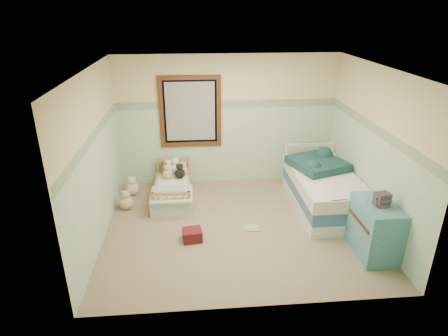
{
  "coord_description": "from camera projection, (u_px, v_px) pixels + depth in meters",
  "views": [
    {
      "loc": [
        -0.68,
        -5.3,
        3.31
      ],
      "look_at": [
        -0.19,
        0.35,
        0.88
      ],
      "focal_mm": 30.78,
      "sensor_mm": 36.0,
      "label": 1
    }
  ],
  "objects": [
    {
      "name": "twin_boxspring",
      "position": [
        323.0,
        191.0,
        6.64
      ],
      "size": [
        0.96,
        1.93,
        0.22
      ],
      "primitive_type": "cube",
      "color": "navy",
      "rests_on": "twin_bed_frame"
    },
    {
      "name": "patchwork_quilt",
      "position": [
        172.0,
        194.0,
        6.6
      ],
      "size": [
        0.71,
        0.66,
        0.03
      ],
      "primitive_type": "cube",
      "color": "#7EA6BB",
      "rests_on": "toddler_mattress"
    },
    {
      "name": "floor_book",
      "position": [
        251.0,
        228.0,
        6.14
      ],
      "size": [
        0.28,
        0.24,
        0.02
      ],
      "primitive_type": "cube",
      "rotation": [
        0.0,
        0.0,
        -0.21
      ],
      "color": "yellow",
      "rests_on": "floor"
    },
    {
      "name": "extra_plush_0",
      "position": [
        169.0,
        169.0,
        7.39
      ],
      "size": [
        0.19,
        0.19,
        0.19
      ],
      "primitive_type": "sphere",
      "color": "white",
      "rests_on": "toddler_mattress"
    },
    {
      "name": "wall_left",
      "position": [
        95.0,
        159.0,
        5.55
      ],
      "size": [
        0.04,
        3.6,
        2.5
      ],
      "primitive_type": "cube",
      "color": "beige",
      "rests_on": "floor"
    },
    {
      "name": "floor",
      "position": [
        237.0,
        227.0,
        6.22
      ],
      "size": [
        4.2,
        3.6,
        0.02
      ],
      "primitive_type": "cube",
      "color": "#84745A",
      "rests_on": "ground"
    },
    {
      "name": "plush_floor_tan",
      "position": [
        127.0,
        203.0,
        6.7
      ],
      "size": [
        0.24,
        0.24,
        0.24
      ],
      "primitive_type": "sphere",
      "color": "#D4B983",
      "rests_on": "floor"
    },
    {
      "name": "toddler_mattress",
      "position": [
        173.0,
        188.0,
        7.0
      ],
      "size": [
        0.6,
        1.26,
        0.12
      ],
      "primitive_type": "cube",
      "color": "white",
      "rests_on": "toddler_bed_frame"
    },
    {
      "name": "plush_bed_tan",
      "position": [
        167.0,
        174.0,
        7.19
      ],
      "size": [
        0.19,
        0.19,
        0.19
      ],
      "primitive_type": "sphere",
      "color": "#D4B983",
      "rests_on": "toddler_mattress"
    },
    {
      "name": "wall_right",
      "position": [
        374.0,
        150.0,
        5.89
      ],
      "size": [
        0.04,
        3.6,
        2.5
      ],
      "primitive_type": "cube",
      "color": "beige",
      "rests_on": "floor"
    },
    {
      "name": "extra_plush_2",
      "position": [
        179.0,
        173.0,
        7.22
      ],
      "size": [
        0.18,
        0.18,
        0.18
      ],
      "primitive_type": "sphere",
      "color": "white",
      "rests_on": "toddler_mattress"
    },
    {
      "name": "plush_bed_white",
      "position": [
        176.0,
        168.0,
        7.4
      ],
      "size": [
        0.22,
        0.22,
        0.22
      ],
      "primitive_type": "sphere",
      "color": "white",
      "rests_on": "toddler_mattress"
    },
    {
      "name": "wall_back",
      "position": [
        227.0,
        121.0,
        7.37
      ],
      "size": [
        4.2,
        0.04,
        2.5
      ],
      "primitive_type": "cube",
      "color": "beige",
      "rests_on": "floor"
    },
    {
      "name": "toddler_bed_frame",
      "position": [
        173.0,
        195.0,
        7.06
      ],
      "size": [
        0.66,
        1.31,
        0.17
      ],
      "primitive_type": "cube",
      "color": "#945F38",
      "rests_on": "floor"
    },
    {
      "name": "wall_front",
      "position": [
        259.0,
        215.0,
        4.07
      ],
      "size": [
        4.2,
        0.04,
        2.5
      ],
      "primitive_type": "cube",
      "color": "beige",
      "rests_on": "floor"
    },
    {
      "name": "plush_bed_dark",
      "position": [
        180.0,
        173.0,
        7.2
      ],
      "size": [
        0.2,
        0.2,
        0.2
      ],
      "primitive_type": "sphere",
      "color": "black",
      "rests_on": "toddler_mattress"
    },
    {
      "name": "teal_blanket",
      "position": [
        317.0,
        163.0,
        6.75
      ],
      "size": [
        1.06,
        1.09,
        0.14
      ],
      "primitive_type": "cube",
      "rotation": [
        0.0,
        0.0,
        0.33
      ],
      "color": "black",
      "rests_on": "twin_mattress"
    },
    {
      "name": "book_stack",
      "position": [
        382.0,
        199.0,
        5.16
      ],
      "size": [
        0.22,
        0.18,
        0.19
      ],
      "primitive_type": "cube",
      "rotation": [
        0.0,
        0.0,
        0.22
      ],
      "color": "brown",
      "rests_on": "dresser"
    },
    {
      "name": "border_strip",
      "position": [
        227.0,
        104.0,
        7.23
      ],
      "size": [
        4.2,
        0.01,
        0.15
      ],
      "primitive_type": "cube",
      "color": "#40684A",
      "rests_on": "wall_back"
    },
    {
      "name": "dresser",
      "position": [
        375.0,
        229.0,
        5.39
      ],
      "size": [
        0.5,
        0.8,
        0.8
      ],
      "primitive_type": "cube",
      "color": "teal",
      "rests_on": "floor"
    },
    {
      "name": "red_pillow",
      "position": [
        192.0,
        235.0,
        5.81
      ],
      "size": [
        0.31,
        0.28,
        0.18
      ],
      "primitive_type": "cube",
      "rotation": [
        0.0,
        0.0,
        0.12
      ],
      "color": "maroon",
      "rests_on": "floor"
    },
    {
      "name": "twin_mattress",
      "position": [
        325.0,
        180.0,
        6.55
      ],
      "size": [
        1.0,
        1.97,
        0.22
      ],
      "primitive_type": "cube",
      "color": "silver",
      "rests_on": "twin_boxspring"
    },
    {
      "name": "plush_floor_cream",
      "position": [
        132.0,
        189.0,
        7.2
      ],
      "size": [
        0.25,
        0.25,
        0.25
      ],
      "primitive_type": "sphere",
      "color": "beige",
      "rests_on": "floor"
    },
    {
      "name": "window_frame",
      "position": [
        190.0,
        112.0,
        7.2
      ],
      "size": [
        1.16,
        0.06,
        1.36
      ],
      "primitive_type": "cube",
      "color": "#3C1B0C",
      "rests_on": "wall_back"
    },
    {
      "name": "extra_plush_1",
      "position": [
        164.0,
        170.0,
        7.41
      ],
      "size": [
        0.17,
        0.17,
        0.17
      ],
      "primitive_type": "sphere",
      "color": "brown",
      "rests_on": "toddler_mattress"
    },
    {
      "name": "ceiling",
      "position": [
        240.0,
        68.0,
        5.23
      ],
      "size": [
        4.2,
        3.6,
        0.02
      ],
      "primitive_type": "cube",
      "color": "silver",
      "rests_on": "wall_back"
    },
    {
      "name": "plush_bed_brown",
      "position": [
        165.0,
        169.0,
        7.39
      ],
      "size": [
        0.19,
        0.19,
        0.19
      ],
      "primitive_type": "sphere",
      "color": "brown",
      "rests_on": "toddler_mattress"
    },
    {
      "name": "window_blinds",
      "position": [
        190.0,
        112.0,
        7.21
      ],
      "size": [
        0.92,
        0.01,
        1.12
      ],
      "primitive_type": "cube",
      "color": "#B8B8AF",
      "rests_on": "window_frame"
    },
    {
      "name": "extra_plush_3",
      "position": [
        183.0,
        170.0,
        7.34
      ],
      "size": [
        0.19,
        0.19,
        0.19
      ],
      "primitive_type": "sphere",
      "color": "#D4B983",
      "rests_on": "toddler_mattress"
    },
    {
      "name": "twin_bed_frame",
      "position": [
        322.0,
        202.0,
        6.72
      ],
      "size": [
        0.96,
        1.93,
        0.22
      ],
      "primitive_type": "cube",
      "color": "silver",
      "rests_on": "floor"
    },
    {
      "name": "wainscot_mint",
      "position": [
        227.0,
        145.0,
        7.55
      ],
      "size": [
        4.2,
        0.01,
        1.5
      ],
      "primitive_type": "cube",
      "color": "#9BC19D",
      "rests_on": "floor"
    }
  ]
}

